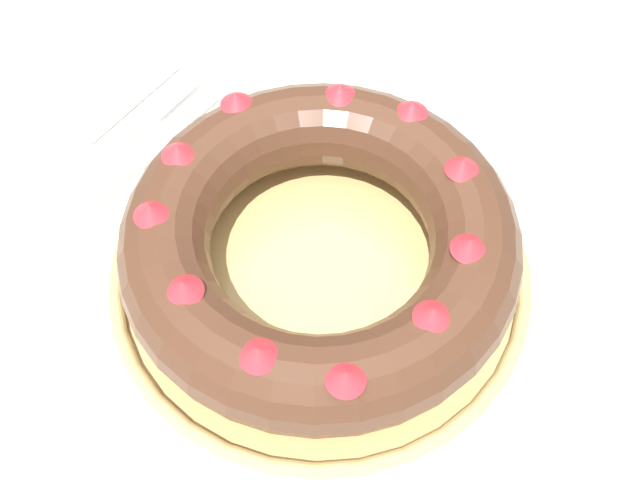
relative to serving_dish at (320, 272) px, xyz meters
The scene contains 6 objects.
dining_table 0.11m from the serving_dish, 123.49° to the right, with size 1.14×1.24×0.73m.
serving_dish is the anchor object (origin of this frame).
bundt_cake 0.05m from the serving_dish, 165.75° to the right, with size 0.31×0.31×0.08m.
fork 0.24m from the serving_dish, behind, with size 0.02×0.22×0.01m.
serving_knife 0.27m from the serving_dish, behind, with size 0.02×0.23×0.01m.
cake_knife 0.21m from the serving_dish, behind, with size 0.02×0.20×0.01m.
Camera 1 is at (0.21, -0.23, 1.27)m, focal length 42.00 mm.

